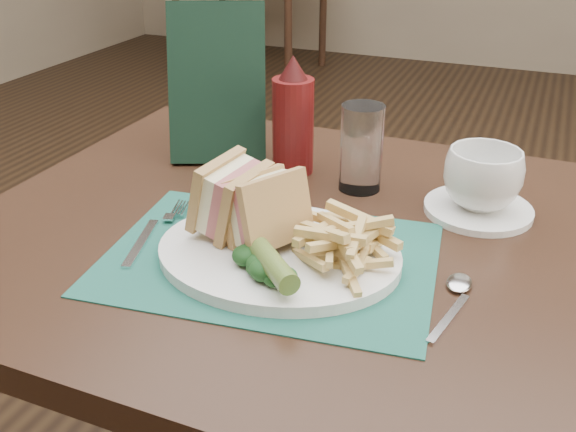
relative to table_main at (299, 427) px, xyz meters
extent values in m
plane|color=black|center=(0.00, 0.50, -0.38)|extent=(7.00, 7.00, 0.00)
plane|color=gray|center=(0.00, 4.00, -0.38)|extent=(6.00, 0.00, 6.00)
cube|color=#1B5649|center=(0.00, -0.10, 0.38)|extent=(0.43, 0.33, 0.00)
cylinder|color=#4B6627|center=(0.02, -0.16, 0.41)|extent=(0.10, 0.10, 0.03)
cylinder|color=white|center=(0.22, 0.13, 0.38)|extent=(0.20, 0.20, 0.01)
imported|color=white|center=(0.22, 0.13, 0.43)|extent=(0.15, 0.15, 0.08)
cylinder|color=white|center=(0.04, 0.14, 0.44)|extent=(0.06, 0.06, 0.13)
cube|color=black|center=(-0.22, 0.18, 0.50)|extent=(0.18, 0.15, 0.25)
camera|label=1|loc=(0.27, -0.71, 0.79)|focal=40.00mm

